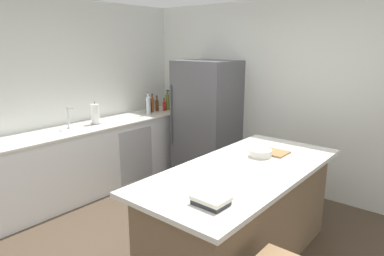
# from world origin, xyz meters

# --- Properties ---
(wall_rear) EXTENTS (6.00, 0.10, 2.60)m
(wall_rear) POSITION_xyz_m (0.00, 2.25, 1.30)
(wall_rear) COLOR silver
(wall_rear) RESTS_ON ground_plane
(wall_left) EXTENTS (0.10, 6.00, 2.60)m
(wall_left) POSITION_xyz_m (-2.45, 0.00, 1.30)
(wall_left) COLOR silver
(wall_left) RESTS_ON ground_plane
(counter_run_left) EXTENTS (0.67, 3.16, 0.94)m
(counter_run_left) POSITION_xyz_m (-2.08, 0.54, 0.47)
(counter_run_left) COLOR white
(counter_run_left) RESTS_ON ground_plane
(kitchen_island) EXTENTS (1.00, 2.20, 0.93)m
(kitchen_island) POSITION_xyz_m (0.38, 0.36, 0.47)
(kitchen_island) COLOR #7A6047
(kitchen_island) RESTS_ON ground_plane
(refrigerator) EXTENTS (0.86, 0.74, 1.78)m
(refrigerator) POSITION_xyz_m (-1.18, 1.85, 0.89)
(refrigerator) COLOR #56565B
(refrigerator) RESTS_ON ground_plane
(sink_faucet) EXTENTS (0.15, 0.05, 0.30)m
(sink_faucet) POSITION_xyz_m (-2.13, 0.13, 1.09)
(sink_faucet) COLOR silver
(sink_faucet) RESTS_ON counter_run_left
(paper_towel_roll) EXTENTS (0.14, 0.14, 0.31)m
(paper_towel_roll) POSITION_xyz_m (-2.10, 0.51, 1.07)
(paper_towel_roll) COLOR gray
(paper_towel_roll) RESTS_ON counter_run_left
(gin_bottle) EXTENTS (0.07, 0.07, 0.31)m
(gin_bottle) POSITION_xyz_m (-2.11, 2.00, 1.06)
(gin_bottle) COLOR #8CB79E
(gin_bottle) RESTS_ON counter_run_left
(olive_oil_bottle) EXTENTS (0.06, 0.06, 0.34)m
(olive_oil_bottle) POSITION_xyz_m (-2.05, 1.90, 1.07)
(olive_oil_bottle) COLOR olive
(olive_oil_bottle) RESTS_ON counter_run_left
(hot_sauce_bottle) EXTENTS (0.05, 0.05, 0.21)m
(hot_sauce_bottle) POSITION_xyz_m (-2.04, 1.81, 1.02)
(hot_sauce_bottle) COLOR red
(hot_sauce_bottle) RESTS_ON counter_run_left
(syrup_bottle) EXTENTS (0.06, 0.06, 0.25)m
(syrup_bottle) POSITION_xyz_m (-2.13, 1.72, 1.03)
(syrup_bottle) COLOR #5B3319
(syrup_bottle) RESTS_ON counter_run_left
(vinegar_bottle) EXTENTS (0.06, 0.06, 0.29)m
(vinegar_bottle) POSITION_xyz_m (-2.11, 1.61, 1.06)
(vinegar_bottle) COLOR #994C23
(vinegar_bottle) RESTS_ON counter_run_left
(whiskey_bottle) EXTENTS (0.08, 0.08, 0.26)m
(whiskey_bottle) POSITION_xyz_m (-2.13, 1.53, 1.04)
(whiskey_bottle) COLOR brown
(whiskey_bottle) RESTS_ON counter_run_left
(soda_bottle) EXTENTS (0.07, 0.07, 0.35)m
(soda_bottle) POSITION_xyz_m (-2.01, 1.43, 1.08)
(soda_bottle) COLOR silver
(soda_bottle) RESTS_ON counter_run_left
(cookbook_stack) EXTENTS (0.25, 0.19, 0.06)m
(cookbook_stack) POSITION_xyz_m (0.58, -0.41, 0.96)
(cookbook_stack) COLOR #2D2D33
(cookbook_stack) RESTS_ON kitchen_island
(mixing_bowl) EXTENTS (0.22, 0.22, 0.07)m
(mixing_bowl) POSITION_xyz_m (0.33, 0.74, 0.96)
(mixing_bowl) COLOR silver
(mixing_bowl) RESTS_ON kitchen_island
(cutting_board) EXTENTS (0.29, 0.24, 0.02)m
(cutting_board) POSITION_xyz_m (0.38, 0.92, 0.94)
(cutting_board) COLOR #9E7042
(cutting_board) RESTS_ON kitchen_island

